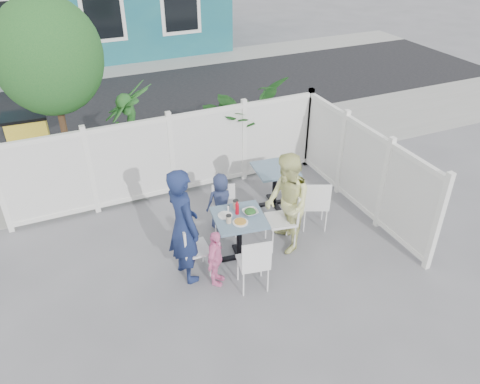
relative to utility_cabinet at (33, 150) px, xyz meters
name	(u,v)px	position (x,y,z in m)	size (l,w,h in m)	color
ground	(216,272)	(2.23, -4.00, -0.68)	(80.00, 80.00, 0.00)	slate
near_sidewalk	(151,163)	(2.23, -0.20, -0.67)	(24.00, 2.60, 0.01)	gray
street	(116,104)	(2.23, 3.50, -0.67)	(24.00, 5.00, 0.01)	black
far_sidewalk	(97,72)	(2.23, 6.60, -0.67)	(24.00, 1.60, 0.01)	gray
fence_back	(172,158)	(2.33, -1.60, 0.11)	(5.86, 0.08, 1.60)	white
fence_right	(362,170)	(5.23, -3.40, 0.11)	(0.08, 3.66, 1.60)	white
tree	(48,57)	(0.63, -0.70, 1.92)	(1.80, 1.62, 3.59)	#382316
utility_cabinet	(33,150)	(0.00, 0.00, 0.00)	(0.73, 0.52, 1.35)	gold
potted_shrub_a	(133,136)	(1.81, -0.90, 0.34)	(1.13, 1.13, 2.03)	#18511F
potted_shrub_b	(242,123)	(4.00, -1.00, 0.26)	(1.68, 1.46, 1.87)	#18511F
main_table	(239,226)	(2.70, -3.83, -0.06)	(0.85, 0.85, 0.79)	#405471
spare_table	(275,176)	(3.91, -2.68, -0.09)	(0.79, 0.79, 0.76)	#405471
chair_left	(189,245)	(1.89, -3.86, -0.14)	(0.41, 0.43, 0.92)	white
chair_right	(286,214)	(3.53, -3.79, -0.09)	(0.52, 0.53, 1.00)	white
chair_back	(224,206)	(2.77, -3.05, -0.18)	(0.48, 0.47, 0.85)	white
chair_near	(254,261)	(2.61, -4.56, -0.14)	(0.48, 0.47, 0.92)	white
chair_spare	(316,202)	(4.18, -3.63, -0.13)	(0.55, 0.54, 0.94)	white
man	(183,226)	(1.82, -3.86, 0.23)	(0.66, 0.43, 1.81)	navy
woman	(287,204)	(3.49, -3.86, 0.15)	(0.80, 0.63, 1.65)	#CED43E
boy	(221,201)	(2.76, -2.93, -0.17)	(0.50, 0.32, 1.02)	navy
toddler	(215,258)	(2.16, -4.20, -0.22)	(0.53, 0.22, 0.91)	pink
plate_main	(240,222)	(2.65, -3.98, 0.13)	(0.23, 0.23, 0.01)	white
plate_side	(225,215)	(2.51, -3.72, 0.13)	(0.22, 0.22, 0.02)	white
salad_bowl	(250,212)	(2.88, -3.83, 0.15)	(0.23, 0.23, 0.06)	white
coffee_cup_a	(229,219)	(2.50, -3.90, 0.18)	(0.08, 0.08, 0.12)	beige
coffee_cup_b	(236,205)	(2.74, -3.59, 0.18)	(0.08, 0.08, 0.13)	beige
ketchup_bottle	(237,209)	(2.70, -3.75, 0.21)	(0.06, 0.06, 0.18)	#B90515
salt_shaker	(228,208)	(2.61, -3.61, 0.16)	(0.03, 0.03, 0.07)	white
pepper_shaker	(229,207)	(2.63, -3.58, 0.15)	(0.03, 0.03, 0.07)	black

